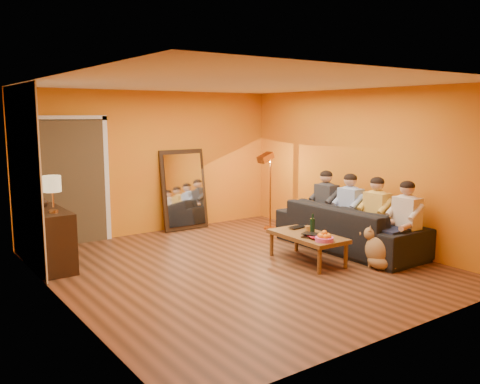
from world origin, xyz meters
TOP-DOWN VIEW (x-y plane):
  - room_shell at (0.00, 0.37)m, footprint 5.00×5.50m
  - white_accent at (-2.48, 1.75)m, footprint 0.02×1.90m
  - doorway_recess at (-1.50, 2.83)m, footprint 1.06×0.30m
  - door_jamb_left at (-2.07, 2.71)m, footprint 0.08×0.06m
  - door_jamb_right at (-0.93, 2.71)m, footprint 0.08×0.06m
  - door_header at (-1.50, 2.71)m, footprint 1.22×0.06m
  - mirror_frame at (0.55, 2.63)m, footprint 0.92×0.27m
  - mirror_glass at (0.55, 2.59)m, footprint 0.78×0.21m
  - sideboard at (-2.24, 1.55)m, footprint 0.44×1.18m
  - table_lamp at (-2.24, 1.25)m, footprint 0.24×0.24m
  - sofa at (2.00, -0.23)m, footprint 2.54×0.99m
  - coffee_table at (0.96, -0.36)m, footprint 0.67×1.24m
  - floor_lamp at (1.87, 1.64)m, footprint 0.32×0.27m
  - dog at (1.57, -1.19)m, footprint 0.45×0.59m
  - person_far_left at (2.13, -1.23)m, footprint 0.70×0.44m
  - person_mid_left at (2.13, -0.68)m, footprint 0.70×0.44m
  - person_mid_right at (2.13, -0.13)m, footprint 0.70×0.44m
  - person_far_right at (2.13, 0.42)m, footprint 0.70×0.44m
  - fruit_bowl at (0.86, -0.81)m, footprint 0.26×0.26m
  - wine_bottle at (1.01, -0.41)m, footprint 0.07×0.07m
  - tumbler at (1.08, -0.24)m, footprint 0.10×0.10m
  - laptop at (1.14, -0.01)m, footprint 0.38×0.28m
  - book_lower at (0.78, -0.56)m, footprint 0.24×0.27m
  - book_mid at (0.79, -0.55)m, footprint 0.27×0.32m
  - book_upper at (0.78, -0.57)m, footprint 0.25×0.28m
  - vase at (-2.24, 1.80)m, footprint 0.16×0.16m
  - flowers at (-2.24, 1.80)m, footprint 0.17×0.17m

SIDE VIEW (x-z plane):
  - coffee_table at x=0.96m, z-range 0.00..0.42m
  - dog at x=1.57m, z-range 0.00..0.62m
  - sofa at x=2.00m, z-range 0.00..0.74m
  - sideboard at x=-2.24m, z-range 0.00..0.85m
  - book_lower at x=0.78m, z-range 0.42..0.44m
  - laptop at x=1.14m, z-range 0.42..0.45m
  - book_mid at x=0.79m, z-range 0.44..0.46m
  - tumbler at x=1.08m, z-range 0.42..0.51m
  - book_upper at x=0.78m, z-range 0.46..0.48m
  - fruit_bowl at x=0.86m, z-range 0.42..0.58m
  - wine_bottle at x=1.01m, z-range 0.42..0.73m
  - person_far_left at x=2.13m, z-range 0.00..1.22m
  - person_mid_left at x=2.13m, z-range 0.00..1.22m
  - person_mid_right at x=2.13m, z-range 0.00..1.22m
  - person_far_right at x=2.13m, z-range 0.00..1.22m
  - floor_lamp at x=1.87m, z-range 0.00..1.44m
  - mirror_frame at x=0.55m, z-range 0.00..1.52m
  - mirror_glass at x=0.55m, z-range 0.09..1.43m
  - vase at x=-2.24m, z-range 0.85..1.02m
  - doorway_recess at x=-1.50m, z-range 0.00..2.10m
  - door_jamb_left at x=-2.07m, z-range -0.05..2.15m
  - door_jamb_right at x=-0.93m, z-range -0.05..2.15m
  - table_lamp at x=-2.24m, z-range 0.85..1.36m
  - flowers at x=-2.24m, z-range 0.97..1.42m
  - room_shell at x=0.00m, z-range 0.00..2.60m
  - white_accent at x=-2.48m, z-range 0.01..2.59m
  - door_header at x=-1.50m, z-range 2.08..2.16m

